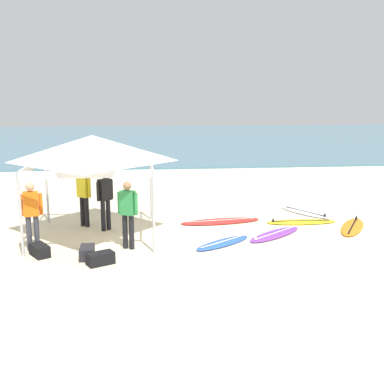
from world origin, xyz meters
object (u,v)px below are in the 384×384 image
Objects in this scene: surfboard_red at (221,221)px; gear_bag_on_sand at (87,252)px; surfboard_orange at (352,227)px; gear_bag_near_tent at (40,250)px; person_green at (128,210)px; person_orange at (31,211)px; surfboard_yellow at (301,222)px; surfboard_purple at (275,234)px; gear_bag_by_pole at (100,258)px; surfboard_white at (305,212)px; person_yellow at (84,193)px; person_black at (105,196)px; canopy_tent at (92,149)px; surfboard_blue at (223,243)px.

gear_bag_on_sand is at bearing -142.27° from surfboard_red.
surfboard_orange is 8.65m from gear_bag_near_tent.
person_green reaches higher than surfboard_red.
person_green is 2.85× the size of gear_bag_near_tent.
surfboard_yellow is at bearing 13.42° from person_orange.
surfboard_purple is 3.29× the size of gear_bag_by_pole.
surfboard_red and surfboard_orange have the same top height.
surfboard_white is 3.20× the size of gear_bag_on_sand.
surfboard_purple is (-1.14, -1.19, 0.00)m from surfboard_yellow.
surfboard_red is 4.21× the size of gear_bag_by_pole.
surfboard_red is at bearing -0.02° from person_yellow.
surfboard_purple is 1.15× the size of person_black.
canopy_tent reaches higher than surfboard_purple.
surfboard_purple is 4.13m from person_green.
person_yellow reaches higher than surfboard_orange.
surfboard_red is at bearing 129.49° from surfboard_purple.
surfboard_orange is 3.47× the size of gear_bag_on_sand.
person_orange is 2.33m from person_yellow.
person_yellow is at bearing 64.42° from person_orange.
gear_bag_near_tent is (-4.52, -0.47, 0.10)m from surfboard_blue.
canopy_tent is 1.55× the size of surfboard_orange.
canopy_tent reaches higher than person_black.
surfboard_white is at bearing 15.23° from surfboard_red.
surfboard_blue is 1.04× the size of person_orange.
person_yellow is 2.99m from gear_bag_on_sand.
gear_bag_by_pole is (1.49, -0.73, 0.00)m from gear_bag_near_tent.
canopy_tent is 5.38× the size of gear_bag_by_pole.
person_green reaches higher than surfboard_blue.
gear_bag_by_pole is at bearing -77.57° from person_yellow.
person_black is 1.00× the size of person_green.
surfboard_blue is 0.85× the size of surfboard_orange.
person_green is (1.33, -2.23, 0.00)m from person_yellow.
canopy_tent is at bearing -164.35° from surfboard_red.
gear_bag_by_pole is 1.00× the size of gear_bag_on_sand.
gear_bag_by_pole is at bearing -158.60° from surfboard_purple.
person_yellow is at bearing 179.98° from surfboard_red.
gear_bag_near_tent is (-1.42, -2.08, -0.85)m from person_black.
surfboard_red is (-2.39, 0.33, -0.00)m from surfboard_yellow.
surfboard_purple is 4.85m from person_black.
canopy_tent reaches higher than gear_bag_near_tent.
surfboard_yellow is 7.71m from person_orange.
surfboard_red is 5.55m from person_orange.
person_yellow reaches higher than gear_bag_by_pole.
surfboard_yellow is at bearing 6.56° from canopy_tent.
surfboard_white is 6.46m from person_green.
surfboard_yellow is 7.54m from gear_bag_near_tent.
gear_bag_near_tent is at bearing -151.89° from surfboard_red.
person_yellow is at bearing -173.50° from surfboard_white.
person_orange reaches higher than gear_bag_near_tent.
gear_bag_on_sand is at bearing -167.77° from surfboard_blue.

